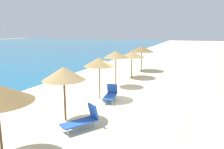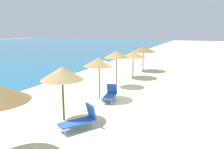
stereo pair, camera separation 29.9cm
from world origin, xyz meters
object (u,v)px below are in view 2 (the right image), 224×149
(beach_umbrella_2, at_px, (99,62))
(lounge_chair_0, at_px, (81,119))
(beach_umbrella_1, at_px, (62,73))
(lounge_chair_1, at_px, (110,94))
(beach_umbrella_5, at_px, (143,49))
(beach_umbrella_3, at_px, (116,54))
(beach_umbrella_4, at_px, (133,55))

(beach_umbrella_2, height_order, lounge_chair_0, beach_umbrella_2)
(beach_umbrella_1, height_order, lounge_chair_1, beach_umbrella_1)
(beach_umbrella_2, height_order, beach_umbrella_5, beach_umbrella_2)
(lounge_chair_0, relative_size, lounge_chair_1, 1.10)
(beach_umbrella_1, xyz_separation_m, beach_umbrella_2, (3.81, -0.13, 0.06))
(beach_umbrella_5, bearing_deg, beach_umbrella_3, 178.76)
(beach_umbrella_4, height_order, lounge_chair_1, beach_umbrella_4)
(beach_umbrella_4, bearing_deg, beach_umbrella_2, -180.00)
(lounge_chair_0, bearing_deg, beach_umbrella_5, -54.01)
(beach_umbrella_1, height_order, beach_umbrella_2, beach_umbrella_2)
(beach_umbrella_2, height_order, lounge_chair_1, beach_umbrella_2)
(lounge_chair_0, height_order, lounge_chair_1, lounge_chair_0)
(beach_umbrella_1, relative_size, beach_umbrella_3, 0.96)
(beach_umbrella_2, distance_m, beach_umbrella_5, 10.93)
(beach_umbrella_3, xyz_separation_m, lounge_chair_1, (-3.56, -0.97, -2.10))
(beach_umbrella_1, distance_m, beach_umbrella_5, 14.74)
(beach_umbrella_1, bearing_deg, beach_umbrella_2, -1.97)
(beach_umbrella_1, height_order, lounge_chair_0, beach_umbrella_1)
(beach_umbrella_3, bearing_deg, lounge_chair_1, -164.71)
(beach_umbrella_3, bearing_deg, beach_umbrella_4, -2.96)
(beach_umbrella_3, relative_size, beach_umbrella_5, 1.06)
(beach_umbrella_1, xyz_separation_m, beach_umbrella_5, (14.74, -0.10, -0.02))
(beach_umbrella_5, relative_size, lounge_chair_1, 1.65)
(beach_umbrella_2, relative_size, beach_umbrella_4, 1.11)
(beach_umbrella_2, xyz_separation_m, beach_umbrella_4, (7.19, 0.00, -0.27))
(beach_umbrella_2, xyz_separation_m, lounge_chair_0, (-4.37, -1.15, -1.97))
(beach_umbrella_4, height_order, beach_umbrella_5, beach_umbrella_5)
(beach_umbrella_1, height_order, beach_umbrella_4, beach_umbrella_1)
(beach_umbrella_4, xyz_separation_m, lounge_chair_0, (-11.56, -1.15, -1.69))
(lounge_chair_0, bearing_deg, beach_umbrella_2, -43.72)
(beach_umbrella_3, bearing_deg, beach_umbrella_5, -1.24)
(beach_umbrella_3, height_order, beach_umbrella_5, beach_umbrella_3)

